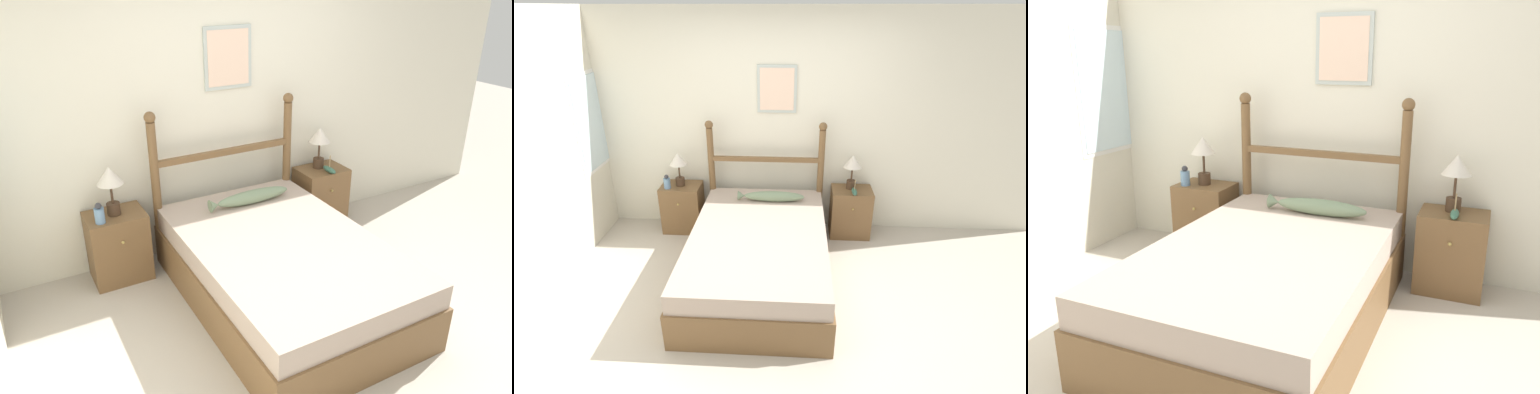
% 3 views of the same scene
% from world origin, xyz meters
% --- Properties ---
extents(ground_plane, '(16.00, 16.00, 0.00)m').
position_xyz_m(ground_plane, '(0.00, 0.00, 0.00)').
color(ground_plane, '#B7AD9E').
extents(wall_back, '(6.40, 0.08, 2.55)m').
position_xyz_m(wall_back, '(-0.00, 1.73, 1.28)').
color(wall_back, beige).
rests_on(wall_back, ground_plane).
extents(bed, '(1.36, 2.07, 0.54)m').
position_xyz_m(bed, '(-0.14, 0.55, 0.27)').
color(bed, brown).
rests_on(bed, ground_plane).
extents(headboard, '(1.38, 0.09, 1.37)m').
position_xyz_m(headboard, '(-0.14, 1.55, 0.75)').
color(headboard, brown).
rests_on(headboard, ground_plane).
extents(nightstand_left, '(0.47, 0.38, 0.59)m').
position_xyz_m(nightstand_left, '(-1.16, 1.49, 0.30)').
color(nightstand_left, brown).
rests_on(nightstand_left, ground_plane).
extents(nightstand_right, '(0.47, 0.38, 0.59)m').
position_xyz_m(nightstand_right, '(0.88, 1.49, 0.30)').
color(nightstand_right, brown).
rests_on(nightstand_right, ground_plane).
extents(table_lamp_left, '(0.21, 0.21, 0.41)m').
position_xyz_m(table_lamp_left, '(-1.16, 1.49, 0.88)').
color(table_lamp_left, '#422D1E').
rests_on(table_lamp_left, nightstand_left).
extents(table_lamp_right, '(0.21, 0.21, 0.41)m').
position_xyz_m(table_lamp_right, '(0.86, 1.53, 0.88)').
color(table_lamp_right, '#422D1E').
rests_on(table_lamp_right, nightstand_right).
extents(bottle, '(0.08, 0.08, 0.17)m').
position_xyz_m(bottle, '(-1.29, 1.40, 0.67)').
color(bottle, '#668CB2').
rests_on(bottle, nightstand_left).
extents(model_boat, '(0.06, 0.19, 0.17)m').
position_xyz_m(model_boat, '(0.88, 1.38, 0.62)').
color(model_boat, '#386651').
rests_on(model_boat, nightstand_right).
extents(fish_pillow, '(0.75, 0.12, 0.12)m').
position_xyz_m(fish_pillow, '(-0.06, 1.24, 0.60)').
color(fish_pillow, gray).
rests_on(fish_pillow, bed).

